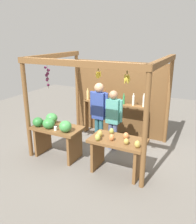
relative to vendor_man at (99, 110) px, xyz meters
name	(u,v)px	position (x,y,z in m)	size (l,w,h in m)	color
ground_plane	(102,148)	(0.10, -0.04, -1.02)	(12.00, 12.00, 0.00)	slate
market_stall	(110,92)	(0.10, 0.44, 0.36)	(2.86, 2.30, 2.33)	brown
fruit_counter_left	(55,130)	(-0.69, -0.89, -0.34)	(1.15, 0.66, 1.01)	brown
fruit_counter_right	(117,148)	(0.85, -0.87, -0.46)	(1.15, 0.64, 0.90)	brown
bottle_shelf_unit	(114,110)	(0.07, 0.78, -0.23)	(1.83, 0.22, 1.36)	brown
vendor_man	(99,110)	(0.00, 0.00, 0.00)	(0.48, 0.23, 1.69)	#2A5C65
vendor_woman	(113,115)	(0.36, 0.04, -0.11)	(0.48, 0.21, 1.53)	slate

